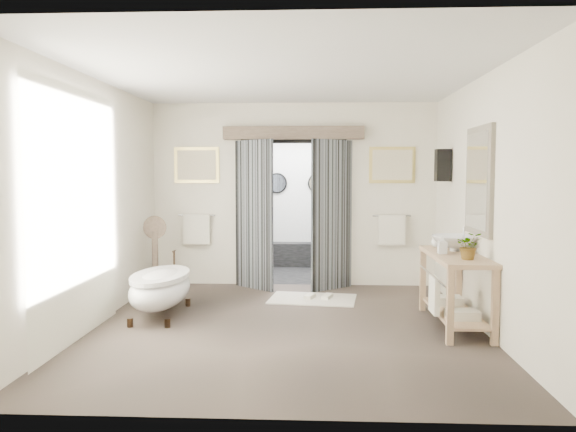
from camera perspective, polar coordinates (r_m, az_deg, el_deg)
The scene contains 13 objects.
ground_plane at distance 6.68m, azimuth -0.25°, elevation -11.14°, with size 5.00×5.00×0.00m, color #4F423A.
room_shell at distance 6.32m, azimuth -0.64°, elevation 5.02°, with size 4.52×5.02×2.91m.
shower_room at distance 10.47m, azimuth 0.88°, elevation -0.50°, with size 2.22×2.01×2.51m.
back_wall_dressing at distance 8.76m, azimuth 0.53°, elevation 2.88°, with size 3.82×0.67×2.52m.
clawfoot_tub at distance 7.25m, azimuth -12.81°, elevation -7.12°, with size 0.67×1.50×0.73m.
vanity at distance 6.85m, azimuth 16.44°, elevation -6.60°, with size 0.57×1.60×0.85m.
pedestal_mirror at distance 8.51m, azimuth -13.34°, elevation -4.45°, with size 0.35×0.22×1.17m.
rug at distance 8.06m, azimuth 2.52°, elevation -8.41°, with size 1.20×0.80×0.01m, color beige.
slippers at distance 8.07m, azimuth 3.11°, elevation -8.14°, with size 0.43×0.29×0.05m.
basin at distance 7.07m, azimuth 16.59°, elevation -2.67°, with size 0.55×0.55×0.19m, color white.
plant at distance 6.39m, azimuth 17.92°, elevation -2.91°, with size 0.27×0.23×0.30m, color gray.
soap_bottle_a at distance 6.78m, azimuth 15.41°, elevation -2.83°, with size 0.10×0.10×0.21m, color gray.
soap_bottle_b at distance 7.40m, azimuth 14.88°, elevation -2.39°, with size 0.13×0.13×0.17m, color gray.
Camera 1 is at (0.33, -6.43, 1.78)m, focal length 35.00 mm.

